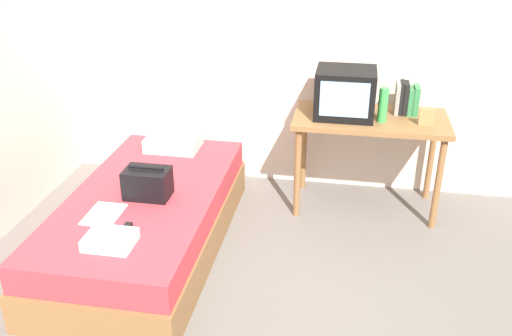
{
  "coord_description": "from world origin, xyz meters",
  "views": [
    {
      "loc": [
        0.52,
        -2.46,
        2.25
      ],
      "look_at": [
        -0.1,
        0.99,
        0.56
      ],
      "focal_mm": 38.9,
      "sensor_mm": 36.0,
      "label": 1
    }
  ],
  "objects_px": {
    "handbag": "(148,183)",
    "pillow": "(174,142)",
    "folded_towel": "(110,240)",
    "book_row": "(407,99)",
    "bed": "(148,221)",
    "picture_frame": "(427,117)",
    "tv": "(345,93)",
    "magazine": "(104,214)",
    "water_bottle": "(383,105)",
    "desk": "(370,129)",
    "remote_dark": "(125,230)"
  },
  "relations": [
    {
      "from": "tv",
      "to": "pillow",
      "type": "height_order",
      "value": "tv"
    },
    {
      "from": "book_row",
      "to": "remote_dark",
      "type": "relative_size",
      "value": 1.6
    },
    {
      "from": "bed",
      "to": "handbag",
      "type": "bearing_deg",
      "value": -46.48
    },
    {
      "from": "picture_frame",
      "to": "pillow",
      "type": "bearing_deg",
      "value": -179.71
    },
    {
      "from": "picture_frame",
      "to": "remote_dark",
      "type": "bearing_deg",
      "value": -145.43
    },
    {
      "from": "book_row",
      "to": "magazine",
      "type": "height_order",
      "value": "book_row"
    },
    {
      "from": "book_row",
      "to": "tv",
      "type": "bearing_deg",
      "value": -163.73
    },
    {
      "from": "water_bottle",
      "to": "book_row",
      "type": "height_order",
      "value": "water_bottle"
    },
    {
      "from": "bed",
      "to": "picture_frame",
      "type": "height_order",
      "value": "picture_frame"
    },
    {
      "from": "book_row",
      "to": "pillow",
      "type": "bearing_deg",
      "value": -172.08
    },
    {
      "from": "book_row",
      "to": "handbag",
      "type": "xyz_separation_m",
      "value": [
        -1.72,
        -1.06,
        -0.34
      ]
    },
    {
      "from": "tv",
      "to": "bed",
      "type": "bearing_deg",
      "value": -146.09
    },
    {
      "from": "water_bottle",
      "to": "remote_dark",
      "type": "bearing_deg",
      "value": -139.65
    },
    {
      "from": "bed",
      "to": "pillow",
      "type": "distance_m",
      "value": 0.81
    },
    {
      "from": "handbag",
      "to": "magazine",
      "type": "relative_size",
      "value": 1.03
    },
    {
      "from": "desk",
      "to": "tv",
      "type": "relative_size",
      "value": 2.64
    },
    {
      "from": "desk",
      "to": "water_bottle",
      "type": "distance_m",
      "value": 0.26
    },
    {
      "from": "picture_frame",
      "to": "folded_towel",
      "type": "xyz_separation_m",
      "value": [
        -1.86,
        -1.42,
        -0.36
      ]
    },
    {
      "from": "pillow",
      "to": "handbag",
      "type": "distance_m",
      "value": 0.81
    },
    {
      "from": "bed",
      "to": "water_bottle",
      "type": "relative_size",
      "value": 7.72
    },
    {
      "from": "handbag",
      "to": "water_bottle",
      "type": "bearing_deg",
      "value": 28.82
    },
    {
      "from": "water_bottle",
      "to": "pillow",
      "type": "bearing_deg",
      "value": -178.75
    },
    {
      "from": "folded_towel",
      "to": "book_row",
      "type": "bearing_deg",
      "value": 43.79
    },
    {
      "from": "pillow",
      "to": "handbag",
      "type": "bearing_deg",
      "value": -84.24
    },
    {
      "from": "book_row",
      "to": "handbag",
      "type": "relative_size",
      "value": 0.83
    },
    {
      "from": "tv",
      "to": "folded_towel",
      "type": "bearing_deg",
      "value": -129.71
    },
    {
      "from": "handbag",
      "to": "remote_dark",
      "type": "bearing_deg",
      "value": -88.53
    },
    {
      "from": "magazine",
      "to": "water_bottle",
      "type": "bearing_deg",
      "value": 33.15
    },
    {
      "from": "bed",
      "to": "handbag",
      "type": "distance_m",
      "value": 0.34
    },
    {
      "from": "bed",
      "to": "remote_dark",
      "type": "height_order",
      "value": "remote_dark"
    },
    {
      "from": "tv",
      "to": "picture_frame",
      "type": "bearing_deg",
      "value": -9.92
    },
    {
      "from": "desk",
      "to": "magazine",
      "type": "height_order",
      "value": "desk"
    },
    {
      "from": "tv",
      "to": "remote_dark",
      "type": "height_order",
      "value": "tv"
    },
    {
      "from": "water_bottle",
      "to": "magazine",
      "type": "relative_size",
      "value": 0.89
    },
    {
      "from": "pillow",
      "to": "folded_towel",
      "type": "relative_size",
      "value": 1.48
    },
    {
      "from": "handbag",
      "to": "pillow",
      "type": "bearing_deg",
      "value": 95.76
    },
    {
      "from": "water_bottle",
      "to": "folded_towel",
      "type": "bearing_deg",
      "value": -136.96
    },
    {
      "from": "tv",
      "to": "pillow",
      "type": "bearing_deg",
      "value": -175.09
    },
    {
      "from": "bed",
      "to": "handbag",
      "type": "xyz_separation_m",
      "value": [
        0.05,
        -0.05,
        0.33
      ]
    },
    {
      "from": "bed",
      "to": "folded_towel",
      "type": "distance_m",
      "value": 0.7
    },
    {
      "from": "folded_towel",
      "to": "handbag",
      "type": "bearing_deg",
      "value": 88.76
    },
    {
      "from": "picture_frame",
      "to": "bed",
      "type": "bearing_deg",
      "value": -157.95
    },
    {
      "from": "bed",
      "to": "tv",
      "type": "distance_m",
      "value": 1.73
    },
    {
      "from": "water_bottle",
      "to": "picture_frame",
      "type": "xyz_separation_m",
      "value": [
        0.32,
        -0.03,
        -0.07
      ]
    },
    {
      "from": "desk",
      "to": "book_row",
      "type": "height_order",
      "value": "book_row"
    },
    {
      "from": "bed",
      "to": "water_bottle",
      "type": "xyz_separation_m",
      "value": [
        1.58,
        0.79,
        0.68
      ]
    },
    {
      "from": "desk",
      "to": "remote_dark",
      "type": "bearing_deg",
      "value": -136.35
    },
    {
      "from": "magazine",
      "to": "folded_towel",
      "type": "bearing_deg",
      "value": -59.97
    },
    {
      "from": "water_bottle",
      "to": "tv",
      "type": "bearing_deg",
      "value": 164.25
    },
    {
      "from": "book_row",
      "to": "folded_towel",
      "type": "height_order",
      "value": "book_row"
    }
  ]
}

